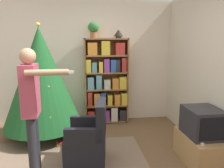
{
  "coord_description": "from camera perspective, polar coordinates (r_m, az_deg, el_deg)",
  "views": [
    {
      "loc": [
        -0.0,
        -2.55,
        1.73
      ],
      "look_at": [
        0.47,
        0.98,
        1.05
      ],
      "focal_mm": 35.0,
      "sensor_mm": 36.0,
      "label": 1
    }
  ],
  "objects": [
    {
      "name": "christmas_tree",
      "position": [
        4.1,
        -17.98,
        1.57
      ],
      "size": [
        1.4,
        1.4,
        2.07
      ],
      "color": "#4C3323",
      "rests_on": "ground_plane"
    },
    {
      "name": "potted_plant",
      "position": [
        4.58,
        -4.82,
        14.19
      ],
      "size": [
        0.22,
        0.22,
        0.33
      ],
      "color": "#935B38",
      "rests_on": "bookshelf"
    },
    {
      "name": "area_rug",
      "position": [
        3.33,
        -12.75,
        -20.72
      ],
      "size": [
        2.43,
        1.82,
        0.01
      ],
      "color": "#7F6651",
      "rests_on": "ground_plane"
    },
    {
      "name": "bookshelf",
      "position": [
        4.67,
        -1.38,
        0.35
      ],
      "size": [
        0.92,
        0.28,
        1.81
      ],
      "color": "brown",
      "rests_on": "ground_plane"
    },
    {
      "name": "tv_stand",
      "position": [
        3.56,
        22.1,
        -15.39
      ],
      "size": [
        0.49,
        0.79,
        0.42
      ],
      "color": "tan",
      "rests_on": "ground_plane"
    },
    {
      "name": "standing_person",
      "position": [
        2.87,
        -20.19,
        -4.81
      ],
      "size": [
        0.64,
        0.47,
        1.67
      ],
      "rotation": [
        0.0,
        0.0,
        -1.55
      ],
      "color": "#232328",
      "rests_on": "ground_plane"
    },
    {
      "name": "book_pile_near_tree",
      "position": [
        3.97,
        -12.88,
        -14.74
      ],
      "size": [
        0.21,
        0.19,
        0.08
      ],
      "color": "beige",
      "rests_on": "ground_plane"
    },
    {
      "name": "game_remote",
      "position": [
        3.21,
        22.17,
        -13.98
      ],
      "size": [
        0.04,
        0.12,
        0.02
      ],
      "color": "white",
      "rests_on": "tv_stand"
    },
    {
      "name": "armchair",
      "position": [
        3.27,
        -6.1,
        -14.73
      ],
      "size": [
        0.64,
        0.63,
        0.92
      ],
      "rotation": [
        0.0,
        0.0,
        -1.7
      ],
      "color": "black",
      "rests_on": "ground_plane"
    },
    {
      "name": "television",
      "position": [
        3.4,
        22.62,
        -9.17
      ],
      "size": [
        0.46,
        0.54,
        0.4
      ],
      "color": "#28282D",
      "rests_on": "tv_stand"
    },
    {
      "name": "table_lamp",
      "position": [
        4.63,
        1.75,
        13.09
      ],
      "size": [
        0.2,
        0.2,
        0.18
      ],
      "color": "#473828",
      "rests_on": "bookshelf"
    },
    {
      "name": "wall_back",
      "position": [
        4.8,
        -7.53,
        5.58
      ],
      "size": [
        8.0,
        0.1,
        2.6
      ],
      "color": "beige",
      "rests_on": "ground_plane"
    }
  ]
}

